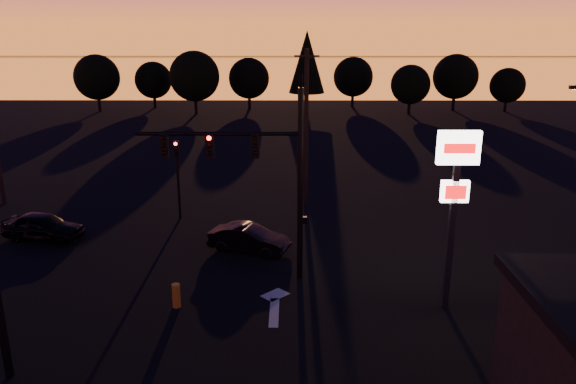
% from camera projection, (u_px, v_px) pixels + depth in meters
% --- Properties ---
extents(ground, '(120.00, 120.00, 0.00)m').
position_uv_depth(ground, '(259.00, 326.00, 20.04)').
color(ground, black).
rests_on(ground, ground).
extents(lane_arrow, '(1.20, 3.10, 0.01)m').
position_uv_depth(lane_arrow, '(275.00, 304.00, 21.63)').
color(lane_arrow, beige).
rests_on(lane_arrow, ground).
extents(traffic_signal_mast, '(6.79, 0.52, 8.58)m').
position_uv_depth(traffic_signal_mast, '(260.00, 165.00, 22.42)').
color(traffic_signal_mast, black).
rests_on(traffic_signal_mast, ground).
extents(secondary_signal, '(0.30, 0.31, 4.35)m').
position_uv_depth(secondary_signal, '(177.00, 168.00, 30.21)').
color(secondary_signal, black).
rests_on(secondary_signal, ground).
extents(pylon_sign, '(1.50, 0.28, 6.80)m').
position_uv_depth(pylon_sign, '(455.00, 183.00, 20.01)').
color(pylon_sign, black).
rests_on(pylon_sign, ground).
extents(utility_pole_1, '(1.40, 0.26, 9.00)m').
position_uv_depth(utility_pole_1, '(306.00, 128.00, 32.08)').
color(utility_pole_1, black).
rests_on(utility_pole_1, ground).
extents(power_wires, '(36.00, 1.22, 0.07)m').
position_uv_depth(power_wires, '(307.00, 57.00, 30.93)').
color(power_wires, black).
rests_on(power_wires, ground).
extents(bollard, '(0.32, 0.32, 0.95)m').
position_uv_depth(bollard, '(176.00, 296.00, 21.28)').
color(bollard, '#A56715').
rests_on(bollard, ground).
extents(tree_0, '(5.36, 5.36, 6.74)m').
position_uv_depth(tree_0, '(97.00, 77.00, 66.78)').
color(tree_0, black).
rests_on(tree_0, ground).
extents(tree_1, '(4.54, 4.54, 5.71)m').
position_uv_depth(tree_1, '(153.00, 80.00, 69.80)').
color(tree_1, black).
rests_on(tree_1, ground).
extents(tree_2, '(5.77, 5.78, 7.26)m').
position_uv_depth(tree_2, '(194.00, 76.00, 64.72)').
color(tree_2, black).
rests_on(tree_2, ground).
extents(tree_3, '(4.95, 4.95, 6.22)m').
position_uv_depth(tree_3, '(249.00, 78.00, 68.71)').
color(tree_3, black).
rests_on(tree_3, ground).
extents(tree_4, '(4.18, 4.18, 9.50)m').
position_uv_depth(tree_4, '(307.00, 62.00, 65.17)').
color(tree_4, black).
rests_on(tree_4, ground).
extents(tree_5, '(4.95, 4.95, 6.22)m').
position_uv_depth(tree_5, '(353.00, 77.00, 70.56)').
color(tree_5, black).
rests_on(tree_5, ground).
extents(tree_6, '(4.54, 4.54, 5.71)m').
position_uv_depth(tree_6, '(410.00, 85.00, 64.89)').
color(tree_6, black).
rests_on(tree_6, ground).
extents(tree_7, '(5.36, 5.36, 6.74)m').
position_uv_depth(tree_7, '(455.00, 77.00, 67.55)').
color(tree_7, black).
rests_on(tree_7, ground).
extents(tree_8, '(4.12, 4.12, 5.19)m').
position_uv_depth(tree_8, '(508.00, 85.00, 66.84)').
color(tree_8, black).
rests_on(tree_8, ground).
extents(car_left, '(4.25, 2.41, 1.36)m').
position_uv_depth(car_left, '(43.00, 226.00, 27.86)').
color(car_left, black).
rests_on(car_left, ground).
extents(car_mid, '(4.06, 2.52, 1.26)m').
position_uv_depth(car_mid, '(249.00, 239.00, 26.42)').
color(car_mid, black).
rests_on(car_mid, ground).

